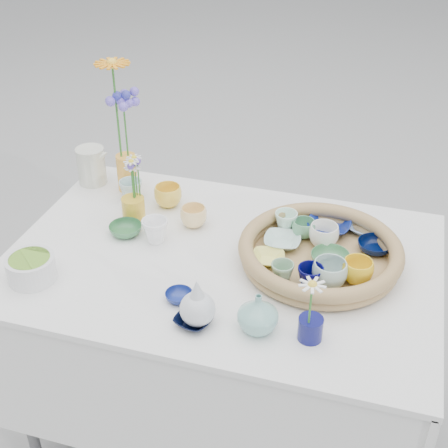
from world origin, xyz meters
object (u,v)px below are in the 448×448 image
(bud_vase_seafoam, at_px, (258,313))
(tall_vase_yellow, at_px, (127,172))
(wicker_tray, at_px, (320,253))
(display_table, at_px, (222,428))

(bud_vase_seafoam, bearing_deg, tall_vase_yellow, 136.85)
(wicker_tray, height_order, bud_vase_seafoam, bud_vase_seafoam)
(bud_vase_seafoam, height_order, tall_vase_yellow, tall_vase_yellow)
(bud_vase_seafoam, distance_m, tall_vase_yellow, 0.83)
(display_table, distance_m, wicker_tray, 0.85)
(tall_vase_yellow, bearing_deg, bud_vase_seafoam, -43.15)
(wicker_tray, relative_size, tall_vase_yellow, 3.66)
(display_table, xyz_separation_m, bud_vase_seafoam, (0.18, -0.27, 0.82))
(display_table, bearing_deg, bud_vase_seafoam, -57.15)
(bud_vase_seafoam, bearing_deg, display_table, 122.85)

